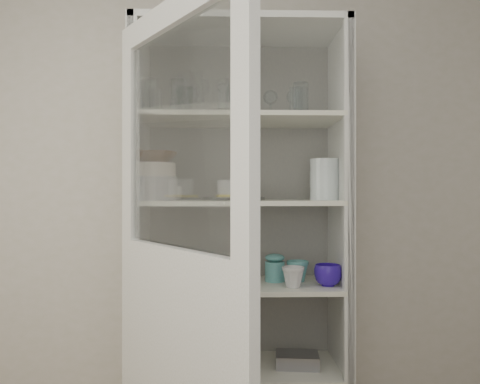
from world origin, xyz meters
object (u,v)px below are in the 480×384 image
(mug_white, at_px, (293,277))
(mug_teal, at_px, (298,271))
(goblet_3, at_px, (294,104))
(glass_platter, at_px, (234,199))
(teal_jar, at_px, (275,269))
(cupboard_door, at_px, (177,311))
(measuring_cups, at_px, (184,281))
(pantry_cabinet, at_px, (240,264))
(goblet_0, at_px, (191,102))
(white_canister, at_px, (157,269))
(cream_dish, at_px, (221,358))
(tin_box, at_px, (297,360))
(yellow_trivet, at_px, (234,196))
(grey_bowl_stack, at_px, (324,180))
(goblet_2, at_px, (270,104))
(plate_stack_front, at_px, (153,189))
(terracotta_bowl, at_px, (153,157))
(goblet_1, at_px, (235,103))
(cream_bowl, at_px, (153,170))
(plate_stack_back, at_px, (159,193))
(white_ramekin, at_px, (234,187))
(mug_blue, at_px, (328,275))

(mug_white, bearing_deg, mug_teal, 56.33)
(goblet_3, height_order, mug_teal, goblet_3)
(glass_platter, xyz_separation_m, teal_jar, (0.20, 0.05, -0.35))
(cupboard_door, bearing_deg, measuring_cups, 147.74)
(pantry_cabinet, distance_m, goblet_0, 0.85)
(mug_white, relative_size, white_canister, 0.88)
(cream_dish, xyz_separation_m, tin_box, (0.37, -0.01, -0.01))
(yellow_trivet, xyz_separation_m, grey_bowl_stack, (0.44, 0.01, 0.08))
(cream_dish, bearing_deg, grey_bowl_stack, 0.07)
(mug_teal, distance_m, measuring_cups, 0.56)
(goblet_2, height_order, tin_box, goblet_2)
(plate_stack_front, relative_size, white_canister, 1.92)
(mug_teal, height_order, cream_dish, mug_teal)
(grey_bowl_stack, height_order, tin_box, grey_bowl_stack)
(teal_jar, xyz_separation_m, measuring_cups, (-0.44, -0.09, -0.04))
(goblet_2, height_order, terracotta_bowl, goblet_2)
(goblet_1, distance_m, measuring_cups, 0.92)
(cupboard_door, height_order, glass_platter, cupboard_door)
(plate_stack_front, bearing_deg, grey_bowl_stack, 3.01)
(tin_box, bearing_deg, mug_teal, 78.63)
(goblet_3, relative_size, cream_dish, 0.69)
(goblet_3, bearing_deg, grey_bowl_stack, -31.00)
(terracotta_bowl, bearing_deg, glass_platter, 4.80)
(grey_bowl_stack, xyz_separation_m, tin_box, (-0.14, -0.01, -0.87))
(cupboard_door, xyz_separation_m, cream_bowl, (-0.17, 0.54, 0.53))
(goblet_3, bearing_deg, plate_stack_back, 176.09)
(cream_bowl, relative_size, mug_teal, 1.91)
(white_ramekin, bearing_deg, plate_stack_back, 159.72)
(pantry_cabinet, xyz_separation_m, glass_platter, (-0.03, -0.09, 0.33))
(yellow_trivet, height_order, teal_jar, yellow_trivet)
(plate_stack_back, xyz_separation_m, teal_jar, (0.58, -0.09, -0.38))
(pantry_cabinet, bearing_deg, goblet_3, 1.27)
(cupboard_door, distance_m, white_ramekin, 0.76)
(cupboard_door, bearing_deg, glass_platter, 124.47)
(goblet_1, bearing_deg, plate_stack_back, 175.13)
(goblet_1, relative_size, teal_jar, 1.56)
(mug_teal, bearing_deg, teal_jar, 162.20)
(goblet_2, xyz_separation_m, white_canister, (-0.56, -0.03, -0.82))
(plate_stack_back, xyz_separation_m, mug_blue, (0.82, -0.21, -0.38))
(cupboard_door, bearing_deg, goblet_3, 107.07)
(cream_bowl, height_order, white_ramekin, cream_bowl)
(goblet_0, height_order, goblet_3, goblet_0)
(goblet_1, bearing_deg, terracotta_bowl, -160.17)
(glass_platter, relative_size, mug_blue, 2.33)
(plate_stack_front, distance_m, cream_dish, 0.88)
(plate_stack_back, bearing_deg, mug_blue, -14.16)
(measuring_cups, bearing_deg, goblet_1, 31.30)
(grey_bowl_stack, bearing_deg, cream_dish, -179.93)
(goblet_3, relative_size, glass_platter, 0.57)
(goblet_0, relative_size, yellow_trivet, 1.15)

